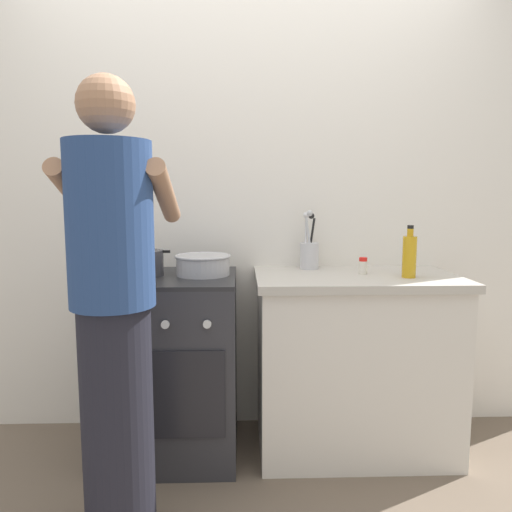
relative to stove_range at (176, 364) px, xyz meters
The scene contains 10 objects.
ground 0.59m from the stove_range, 22.87° to the right, with size 6.00×6.00×0.00m, color #6B5B4C.
back_wall 1.03m from the stove_range, 32.64° to the left, with size 3.20×0.10×2.50m.
countertop 0.90m from the stove_range, ahead, with size 1.00×0.60×0.90m.
stove_range is the anchor object (origin of this frame).
pot 0.53m from the stove_range, behind, with size 0.24×0.17×0.12m.
mixing_bowl 0.52m from the stove_range, ahead, with size 0.28×0.28×0.10m.
utensil_crock 0.90m from the stove_range, 16.47° to the left, with size 0.10×0.10×0.31m.
spice_bottle 1.06m from the stove_range, ahead, with size 0.04×0.04×0.08m.
oil_bottle 1.26m from the stove_range, ahead, with size 0.07×0.07×0.25m.
person 0.77m from the stove_range, 101.61° to the right, with size 0.41×0.50×1.70m.
Camera 1 is at (-0.02, -2.19, 1.29)m, focal length 33.90 mm.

